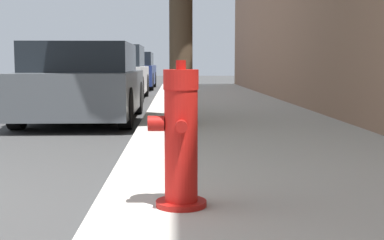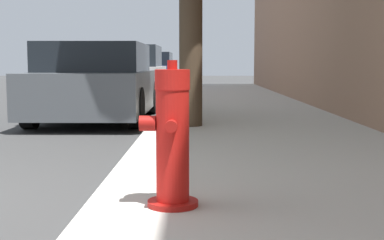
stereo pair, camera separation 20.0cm
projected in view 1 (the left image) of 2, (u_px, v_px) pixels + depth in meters
name	position (u px, v px, depth m)	size (l,w,h in m)	color
sidewalk_slab	(340.00, 217.00, 3.36)	(3.14, 40.00, 0.12)	#B7B2A8
fire_hydrant	(180.00, 140.00, 3.34)	(0.37, 0.38, 0.92)	#A91511
parked_car_near	(84.00, 83.00, 9.40)	(1.87, 4.04, 1.36)	#4C5156
parked_car_mid	(112.00, 74.00, 14.98)	(1.88, 4.14, 1.50)	silver
parked_car_far	(133.00, 71.00, 21.22)	(1.77, 4.49, 1.44)	navy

